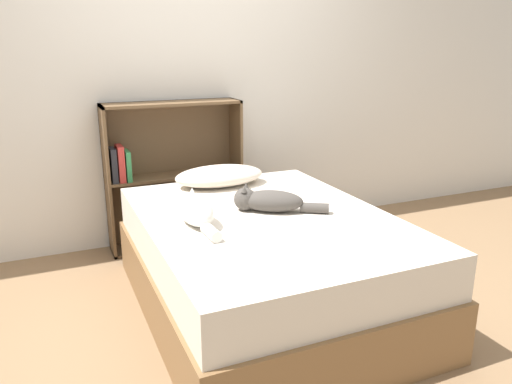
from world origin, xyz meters
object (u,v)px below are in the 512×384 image
bed (265,263)px  cat_dark (268,201)px  cat_light (194,210)px  bookshelf (169,173)px  pillow (219,176)px

bed → cat_dark: size_ratio=3.70×
bed → cat_light: bearing=172.4°
bed → cat_dark: (0.04, 0.07, 0.35)m
cat_light → cat_dark: size_ratio=1.07×
bookshelf → cat_light: bearing=-97.5°
cat_dark → bookshelf: size_ratio=0.45×
cat_dark → bookshelf: (-0.29, 1.14, -0.07)m
pillow → cat_light: bearing=-120.1°
bed → bookshelf: (-0.24, 1.21, 0.27)m
cat_light → bookshelf: size_ratio=0.48×
pillow → cat_light: cat_light is taller
bed → cat_light: size_ratio=3.46×
cat_light → bed: bearing=-100.0°
cat_light → cat_dark: (0.44, 0.02, -0.01)m
cat_dark → cat_light: bearing=33.5°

